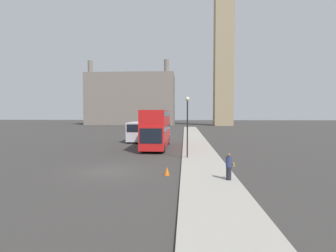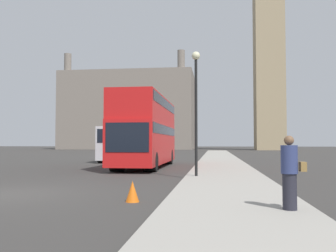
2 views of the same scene
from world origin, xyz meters
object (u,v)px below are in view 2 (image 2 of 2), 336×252
(white_van, at_px, (117,144))
(street_lamp, at_px, (196,93))
(red_double_decker_bus, at_px, (146,129))
(pedestrian, at_px, (290,173))

(white_van, bearing_deg, street_lamp, -62.45)
(red_double_decker_bus, height_order, street_lamp, street_lamp)
(white_van, bearing_deg, red_double_decker_bus, -59.97)
(red_double_decker_bus, xyz_separation_m, pedestrian, (5.91, -15.30, -1.53))
(street_lamp, bearing_deg, pedestrian, -73.19)
(pedestrian, xyz_separation_m, street_lamp, (-2.36, 7.81, 2.76))
(pedestrian, height_order, street_lamp, street_lamp)
(white_van, height_order, street_lamp, street_lamp)
(red_double_decker_bus, distance_m, pedestrian, 16.47)
(pedestrian, distance_m, street_lamp, 8.61)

